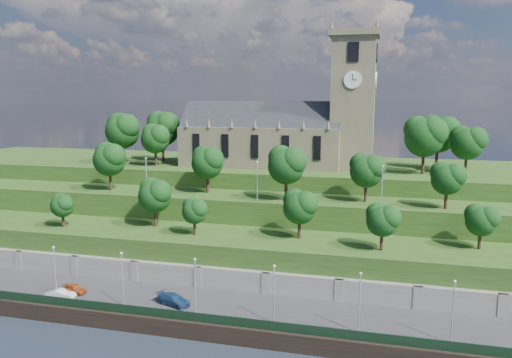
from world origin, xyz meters
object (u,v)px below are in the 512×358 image
(car_middle, at_px, (60,294))
(church, at_px, (285,129))
(car_left, at_px, (74,288))
(car_right, at_px, (174,299))

(car_middle, bearing_deg, church, -35.57)
(church, bearing_deg, car_middle, -117.21)
(car_left, bearing_deg, church, -18.09)
(car_left, xyz_separation_m, car_right, (15.05, -0.23, 0.07))
(church, relative_size, car_right, 7.88)
(car_middle, bearing_deg, car_right, -90.74)
(church, xyz_separation_m, car_left, (-21.78, -41.08, -19.88))
(car_left, distance_m, car_middle, 2.38)
(church, relative_size, car_middle, 9.58)
(car_right, bearing_deg, car_middle, 117.43)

